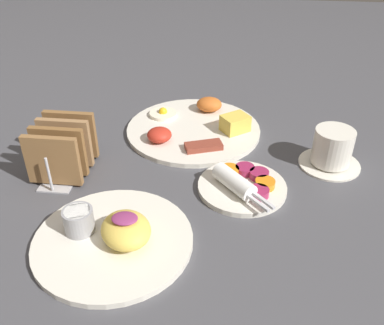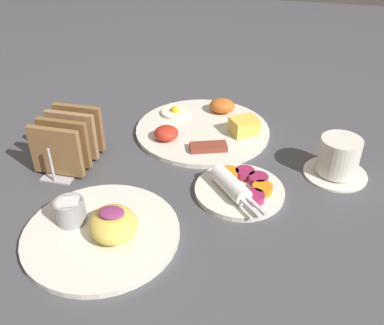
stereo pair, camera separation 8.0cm
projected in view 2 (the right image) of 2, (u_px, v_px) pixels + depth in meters
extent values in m
plane|color=#47474C|center=(164.00, 177.00, 0.82)|extent=(3.00, 3.00, 0.00)
cylinder|color=silver|center=(203.00, 130.00, 0.96)|extent=(0.30, 0.30, 0.01)
cube|color=#E5C64C|center=(244.00, 126.00, 0.93)|extent=(0.07, 0.07, 0.04)
ellipsoid|color=#C66023|center=(222.00, 106.00, 1.01)|extent=(0.06, 0.05, 0.03)
cylinder|color=#F4EACC|center=(175.00, 113.00, 1.01)|extent=(0.06, 0.06, 0.01)
sphere|color=yellow|center=(175.00, 110.00, 1.01)|extent=(0.02, 0.02, 0.02)
ellipsoid|color=red|center=(166.00, 133.00, 0.91)|extent=(0.05, 0.05, 0.03)
cube|color=brown|center=(208.00, 147.00, 0.88)|extent=(0.08, 0.06, 0.01)
cylinder|color=silver|center=(239.00, 191.00, 0.77)|extent=(0.16, 0.16, 0.01)
cylinder|color=#99234C|center=(254.00, 197.00, 0.74)|extent=(0.04, 0.04, 0.01)
cylinder|color=orange|center=(262.00, 189.00, 0.76)|extent=(0.04, 0.04, 0.01)
cylinder|color=#99234C|center=(258.00, 179.00, 0.78)|extent=(0.04, 0.04, 0.01)
cylinder|color=#99234C|center=(245.00, 173.00, 0.80)|extent=(0.04, 0.04, 0.01)
cylinder|color=orange|center=(229.00, 174.00, 0.80)|extent=(0.04, 0.04, 0.01)
cylinder|color=white|center=(230.00, 184.00, 0.75)|extent=(0.08, 0.09, 0.03)
cube|color=silver|center=(256.00, 206.00, 0.70)|extent=(0.04, 0.04, 0.00)
cube|color=silver|center=(250.00, 208.00, 0.70)|extent=(0.04, 0.04, 0.00)
cylinder|color=silver|center=(102.00, 234.00, 0.68)|extent=(0.25, 0.25, 0.01)
ellipsoid|color=#EAC651|center=(113.00, 224.00, 0.66)|extent=(0.11, 0.11, 0.04)
ellipsoid|color=#8C3366|center=(112.00, 213.00, 0.65)|extent=(0.04, 0.03, 0.01)
cylinder|color=#99999E|center=(70.00, 211.00, 0.68)|extent=(0.05, 0.05, 0.04)
cylinder|color=white|center=(69.00, 203.00, 0.68)|extent=(0.04, 0.04, 0.01)
cube|color=#B7B7BC|center=(72.00, 161.00, 0.86)|extent=(0.06, 0.15, 0.01)
cube|color=olive|center=(56.00, 152.00, 0.79)|extent=(0.10, 0.01, 0.10)
cube|color=brown|center=(64.00, 143.00, 0.82)|extent=(0.10, 0.01, 0.10)
cube|color=#986F46|center=(72.00, 135.00, 0.84)|extent=(0.10, 0.01, 0.10)
cube|color=brown|center=(79.00, 127.00, 0.87)|extent=(0.10, 0.01, 0.10)
cylinder|color=#B7B7BC|center=(51.00, 164.00, 0.78)|extent=(0.01, 0.01, 0.07)
cylinder|color=#B7B7BC|center=(85.00, 128.00, 0.89)|extent=(0.01, 0.01, 0.07)
cylinder|color=silver|center=(335.00, 173.00, 0.82)|extent=(0.12, 0.12, 0.01)
cylinder|color=silver|center=(339.00, 156.00, 0.80)|extent=(0.08, 0.08, 0.07)
cylinder|color=#381E0F|center=(342.00, 142.00, 0.78)|extent=(0.06, 0.06, 0.01)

